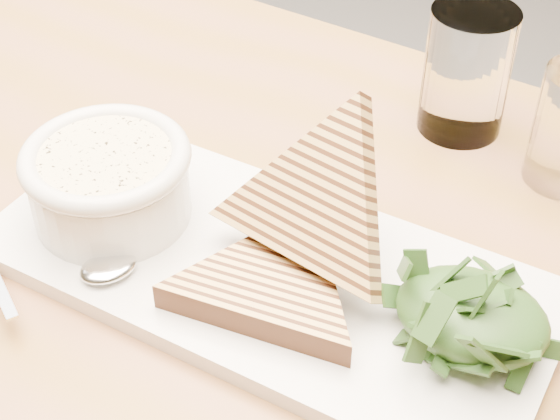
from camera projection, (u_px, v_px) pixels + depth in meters
The scene contains 12 objects.
table_top at pixel (268, 323), 0.61m from camera, with size 1.09×0.73×0.04m, color #905E3C.
table_leg_bl at pixel (72, 224), 1.23m from camera, with size 0.06×0.06×0.69m, color #905E3C.
platter at pixel (267, 272), 0.61m from camera, with size 0.40×0.18×0.01m, color white.
soup_bowl at pixel (110, 190), 0.63m from camera, with size 0.12×0.12×0.05m, color white.
soup at pixel (105, 159), 0.61m from camera, with size 0.10×0.10×0.01m, color beige.
bowl_rim at pixel (105, 157), 0.61m from camera, with size 0.12×0.12×0.01m, color white.
sandwich_flat at pixel (273, 285), 0.57m from camera, with size 0.16×0.16×0.02m, color tan, non-canonical shape.
sandwich_lean at pixel (316, 204), 0.57m from camera, with size 0.16×0.16×0.09m, color tan, non-canonical shape.
salad_base at pixel (472, 316), 0.54m from camera, with size 0.10×0.08×0.04m, color #173512.
arugula_pile at pixel (474, 307), 0.53m from camera, with size 0.11×0.10×0.05m, color #355821, non-canonical shape.
spoon_bowl at pixel (108, 267), 0.59m from camera, with size 0.03×0.04×0.01m, color silver.
glass_near at pixel (467, 72), 0.72m from camera, with size 0.07×0.07×0.11m, color white.
Camera 1 is at (0.40, -0.56, 1.17)m, focal length 55.00 mm.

